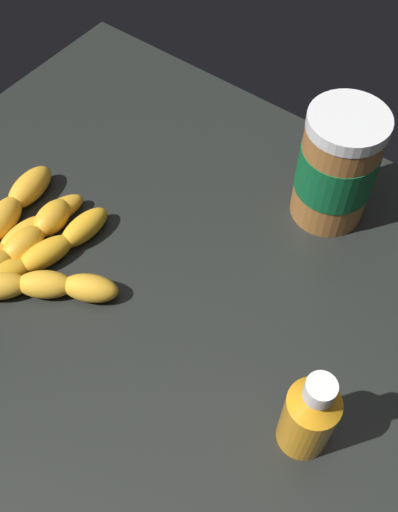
% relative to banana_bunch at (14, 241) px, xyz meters
% --- Properties ---
extents(ground_plane, '(0.92, 0.74, 0.03)m').
position_rel_banana_bunch_xyz_m(ground_plane, '(0.22, 0.06, -0.03)').
color(ground_plane, black).
extents(banana_bunch, '(0.35, 0.21, 0.04)m').
position_rel_banana_bunch_xyz_m(banana_bunch, '(0.00, 0.00, 0.00)').
color(banana_bunch, gold).
rests_on(banana_bunch, ground_plane).
extents(peanut_butter_jar, '(0.10, 0.10, 0.16)m').
position_rel_banana_bunch_xyz_m(peanut_butter_jar, '(0.28, 0.29, 0.06)').
color(peanut_butter_jar, '#9E602D').
rests_on(peanut_butter_jar, ground_plane).
extents(honey_bottle, '(0.05, 0.05, 0.13)m').
position_rel_banana_bunch_xyz_m(honey_bottle, '(0.42, 0.01, 0.04)').
color(honey_bottle, orange).
rests_on(honey_bottle, ground_plane).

